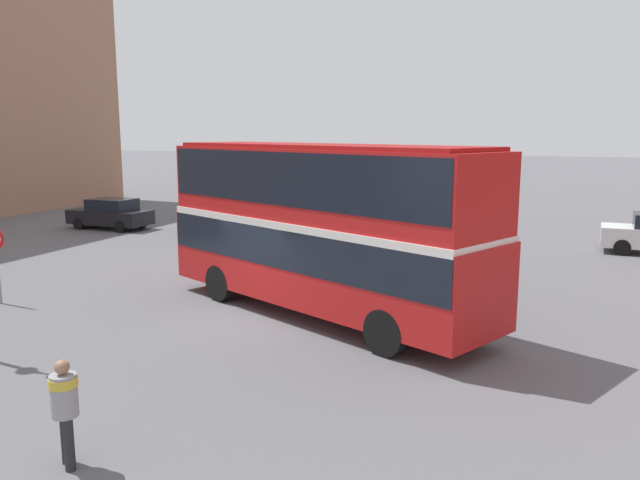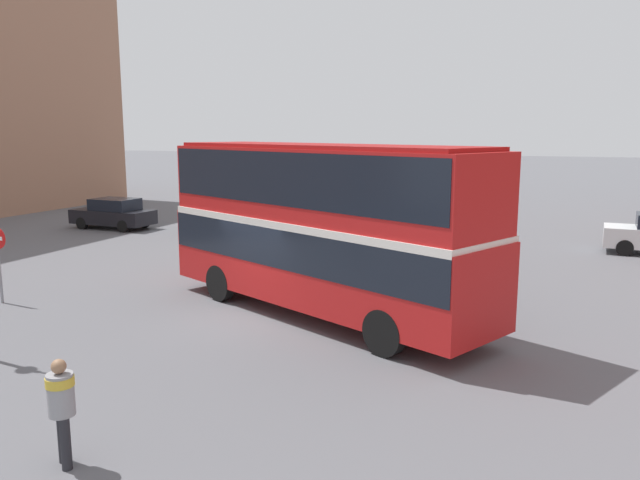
% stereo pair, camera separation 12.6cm
% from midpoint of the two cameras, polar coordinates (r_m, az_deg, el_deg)
% --- Properties ---
extents(ground_plane, '(240.00, 240.00, 0.00)m').
position_cam_midpoint_polar(ground_plane, '(17.15, -6.99, -7.09)').
color(ground_plane, '#5B5B60').
extents(double_decker_bus, '(10.46, 6.68, 4.66)m').
position_cam_midpoint_polar(double_decker_bus, '(16.74, 0.22, 1.96)').
color(double_decker_bus, red).
rests_on(double_decker_bus, ground_plane).
extents(pedestrian_foreground, '(0.58, 0.58, 1.69)m').
position_cam_midpoint_polar(pedestrian_foreground, '(10.30, -22.24, -13.48)').
color(pedestrian_foreground, '#232328').
rests_on(pedestrian_foreground, ground_plane).
extents(parked_car_kerb_near, '(4.32, 1.91, 1.57)m').
position_cam_midpoint_polar(parked_car_kerb_near, '(34.02, -18.25, 2.31)').
color(parked_car_kerb_near, black).
rests_on(parked_car_kerb_near, ground_plane).
extents(parked_car_kerb_far, '(4.59, 2.41, 1.48)m').
position_cam_midpoint_polar(parked_car_kerb_far, '(31.39, -8.26, 2.06)').
color(parked_car_kerb_far, slate).
rests_on(parked_car_kerb_far, ground_plane).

